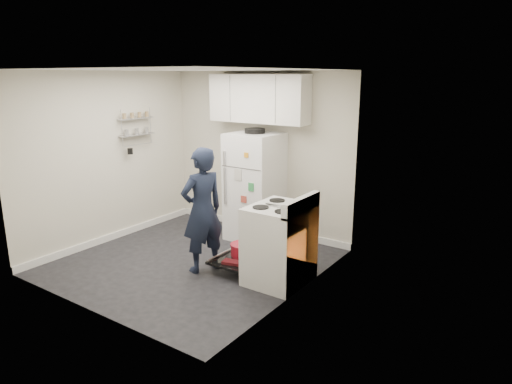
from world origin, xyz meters
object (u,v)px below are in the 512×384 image
Objects in this scene: electric_range at (279,245)px; open_oven_door at (241,254)px; refrigerator at (255,186)px; person at (202,210)px.

open_oven_door is (-0.59, 0.04, -0.27)m from electric_range.
refrigerator is at bearing 115.88° from open_oven_door.
electric_range is at bearing 122.35° from person.
electric_range is 1.60m from refrigerator.
refrigerator is at bearing 135.13° from electric_range.
open_oven_door is 0.44× the size of person.
open_oven_door is 1.33m from refrigerator.
open_oven_door is at bearing 146.13° from person.
electric_range is 1.05m from person.
refrigerator is at bearing -156.77° from person.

